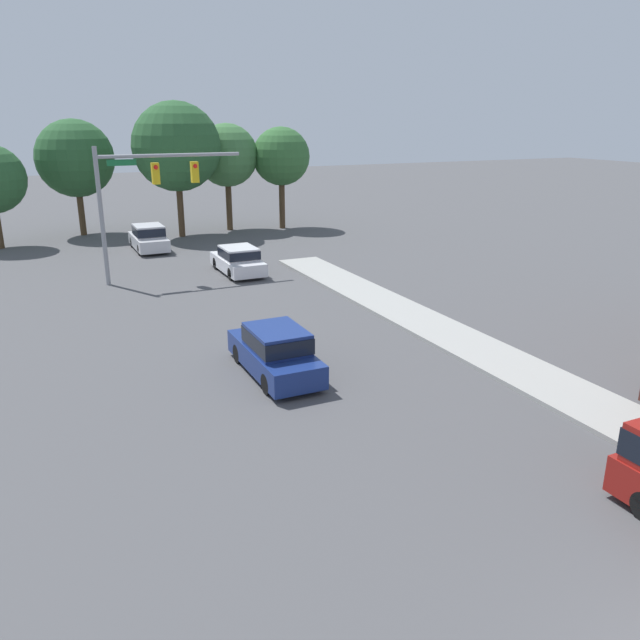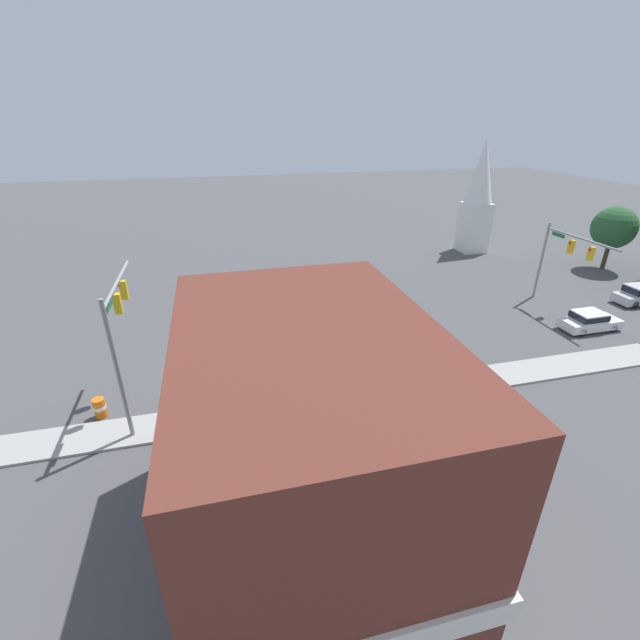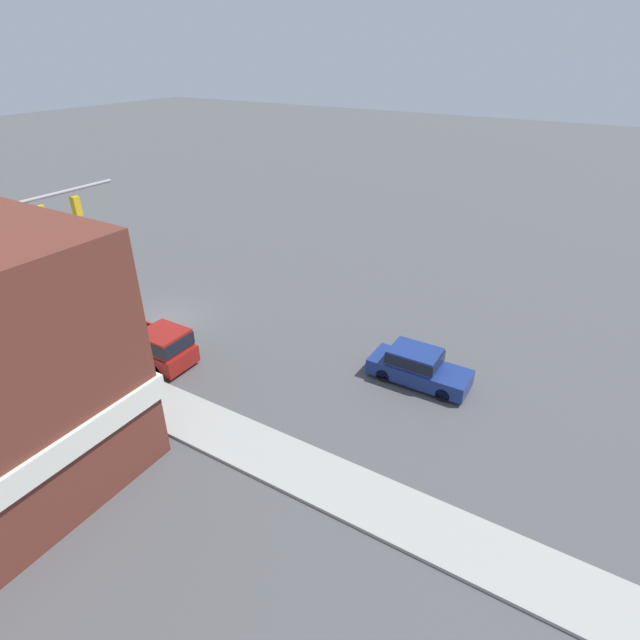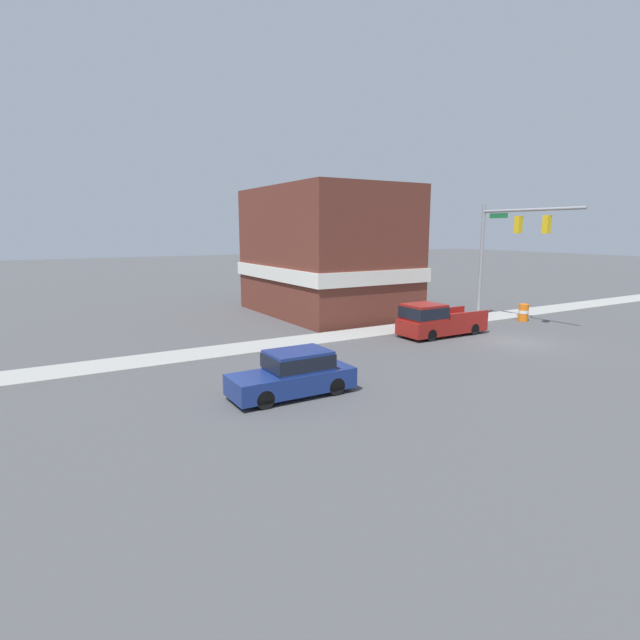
# 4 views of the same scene
# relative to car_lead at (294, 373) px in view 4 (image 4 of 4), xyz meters

# --- Properties ---
(ground_plane) EXTENTS (200.00, 200.00, 0.00)m
(ground_plane) POSITION_rel_car_lead_xyz_m (1.73, -14.39, -0.85)
(ground_plane) COLOR #4C4C4F
(sidewalk_curb) EXTENTS (2.40, 60.00, 0.14)m
(sidewalk_curb) POSITION_rel_car_lead_xyz_m (7.43, -14.39, -0.78)
(sidewalk_curb) COLOR #9E9E99
(sidewalk_curb) RESTS_ON ground
(near_signal_assembly) EXTENTS (7.14, 0.49, 7.66)m
(near_signal_assembly) POSITION_rel_car_lead_xyz_m (5.67, -18.27, 4.68)
(near_signal_assembly) COLOR gray
(near_signal_assembly) RESTS_ON ground
(car_lead) EXTENTS (1.77, 4.60, 1.65)m
(car_lead) POSITION_rel_car_lead_xyz_m (0.00, 0.00, 0.00)
(car_lead) COLOR black
(car_lead) RESTS_ON ground
(pickup_truck_parked) EXTENTS (1.96, 5.33, 1.92)m
(pickup_truck_parked) POSITION_rel_car_lead_xyz_m (5.05, -11.73, 0.09)
(pickup_truck_parked) COLOR black
(pickup_truck_parked) RESTS_ON ground
(construction_barrel) EXTENTS (0.66, 0.66, 1.14)m
(construction_barrel) POSITION_rel_car_lead_xyz_m (5.63, -20.16, -0.27)
(construction_barrel) COLOR orange
(construction_barrel) RESTS_ON ground
(corner_brick_building) EXTENTS (12.48, 8.64, 8.90)m
(corner_brick_building) POSITION_rel_car_lead_xyz_m (15.22, -10.61, 3.47)
(corner_brick_building) COLOR brown
(corner_brick_building) RESTS_ON ground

